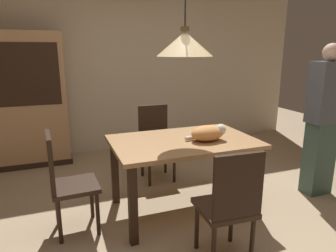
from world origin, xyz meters
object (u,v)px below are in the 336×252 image
object	(u,v)px
dining_table	(183,150)
chair_left_side	(65,179)
chair_near_front	(230,203)
cat_sleeping	(209,133)
pendant_lamp	(185,44)
hutch_bookcase	(25,103)
person_standing	(323,121)
chair_far_back	(156,139)

from	to	relation	value
dining_table	chair_left_side	xyz separation A→B (m)	(-1.13, -0.00, -0.14)
chair_near_front	cat_sleeping	size ratio (longest dim) A/B	2.38
pendant_lamp	hutch_bookcase	bearing A→B (deg)	128.44
chair_left_side	hutch_bookcase	distance (m)	2.04
pendant_lamp	hutch_bookcase	size ratio (longest dim) A/B	0.70
dining_table	person_standing	xyz separation A→B (m)	(1.59, -0.19, 0.20)
chair_far_back	dining_table	bearing A→B (deg)	-90.00
cat_sleeping	person_standing	distance (m)	1.38
dining_table	pendant_lamp	bearing A→B (deg)	90.00
hutch_bookcase	person_standing	xyz separation A→B (m)	(3.14, -2.14, -0.04)
chair_far_back	cat_sleeping	xyz separation A→B (m)	(0.22, -0.98, 0.32)
pendant_lamp	person_standing	xyz separation A→B (m)	(1.59, -0.19, -0.82)
hutch_bookcase	person_standing	distance (m)	3.80
chair_near_front	hutch_bookcase	xyz separation A→B (m)	(-1.54, 2.83, 0.38)
chair_near_front	dining_table	bearing A→B (deg)	89.71
chair_left_side	chair_near_front	bearing A→B (deg)	-37.89
chair_left_side	hutch_bookcase	size ratio (longest dim) A/B	0.50
cat_sleeping	pendant_lamp	distance (m)	0.87
dining_table	chair_far_back	distance (m)	0.89
chair_left_side	hutch_bookcase	xyz separation A→B (m)	(-0.42, 1.96, 0.38)
chair_near_front	hutch_bookcase	bearing A→B (deg)	118.63
dining_table	chair_near_front	xyz separation A→B (m)	(-0.00, -0.88, -0.14)
chair_near_front	chair_far_back	xyz separation A→B (m)	(0.00, 1.76, 0.00)
chair_near_front	chair_left_side	xyz separation A→B (m)	(-1.12, 0.87, 0.00)
chair_far_back	cat_sleeping	bearing A→B (deg)	-77.45
pendant_lamp	hutch_bookcase	xyz separation A→B (m)	(-1.55, 1.95, -0.77)
dining_table	pendant_lamp	xyz separation A→B (m)	(0.00, 0.00, 1.01)
cat_sleeping	hutch_bookcase	distance (m)	2.71
chair_far_back	person_standing	bearing A→B (deg)	-33.76
chair_near_front	person_standing	bearing A→B (deg)	23.45
chair_left_side	pendant_lamp	distance (m)	1.61
dining_table	cat_sleeping	size ratio (longest dim) A/B	3.58
person_standing	cat_sleeping	bearing A→B (deg)	176.65
dining_table	chair_far_back	bearing A→B (deg)	90.00
chair_far_back	pendant_lamp	bearing A→B (deg)	-90.00
chair_far_back	cat_sleeping	distance (m)	1.06
cat_sleeping	hutch_bookcase	size ratio (longest dim) A/B	0.21
dining_table	hutch_bookcase	world-z (taller)	hutch_bookcase
hutch_bookcase	chair_left_side	bearing A→B (deg)	-77.85
cat_sleeping	person_standing	bearing A→B (deg)	-3.35
chair_near_front	chair_left_side	bearing A→B (deg)	142.11
dining_table	pendant_lamp	world-z (taller)	pendant_lamp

